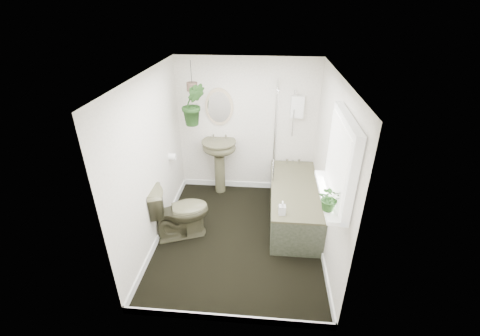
{
  "coord_description": "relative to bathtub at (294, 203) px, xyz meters",
  "views": [
    {
      "loc": [
        0.34,
        -3.63,
        3.08
      ],
      "look_at": [
        0.0,
        0.15,
        1.05
      ],
      "focal_mm": 24.0,
      "sensor_mm": 36.0,
      "label": 1
    }
  ],
  "objects": [
    {
      "name": "soap_bottle",
      "position": [
        -0.22,
        -0.69,
        0.39
      ],
      "size": [
        0.09,
        0.09,
        0.2
      ],
      "primitive_type": "imported",
      "rotation": [
        0.0,
        0.0,
        0.04
      ],
      "color": "#292424",
      "rests_on": "bathtub"
    },
    {
      "name": "wall_back",
      "position": [
        -0.8,
        0.91,
        0.86
      ],
      "size": [
        2.3,
        0.02,
        2.3
      ],
      "primitive_type": "cube",
      "color": "white",
      "rests_on": "ground"
    },
    {
      "name": "shower_box",
      "position": [
        0.0,
        0.84,
        1.26
      ],
      "size": [
        0.2,
        0.1,
        0.35
      ],
      "primitive_type": "cube",
      "color": "white",
      "rests_on": "wall_back"
    },
    {
      "name": "oval_mirror",
      "position": [
        -1.25,
        0.87,
        1.21
      ],
      "size": [
        0.46,
        0.03,
        0.62
      ],
      "primitive_type": "ellipsoid",
      "color": "tan",
      "rests_on": "wall_back"
    },
    {
      "name": "hanging_plant",
      "position": [
        -1.57,
        0.45,
        1.37
      ],
      "size": [
        0.42,
        0.37,
        0.65
      ],
      "primitive_type": "imported",
      "rotation": [
        0.0,
        0.0,
        0.25
      ],
      "color": "black",
      "rests_on": "ceiling"
    },
    {
      "name": "sill_plant",
      "position": [
        0.17,
        -1.5,
        1.09
      ],
      "size": [
        0.25,
        0.22,
        0.26
      ],
      "primitive_type": "imported",
      "rotation": [
        0.0,
        0.0,
        -0.09
      ],
      "color": "black",
      "rests_on": "window_sill"
    },
    {
      "name": "hanging_pot",
      "position": [
        -1.57,
        0.45,
        1.64
      ],
      "size": [
        0.16,
        0.16,
        0.12
      ],
      "primitive_type": "cylinder",
      "color": "#48362C",
      "rests_on": "ceiling"
    },
    {
      "name": "wall_sconce",
      "position": [
        -1.65,
        0.86,
        1.11
      ],
      "size": [
        0.04,
        0.04,
        0.22
      ],
      "primitive_type": "cylinder",
      "color": "black",
      "rests_on": "wall_back"
    },
    {
      "name": "bathtub",
      "position": [
        0.0,
        0.0,
        0.0
      ],
      "size": [
        0.72,
        1.72,
        0.58
      ],
      "primitive_type": null,
      "color": "#4C4A33",
      "rests_on": "floor"
    },
    {
      "name": "ceiling",
      "position": [
        -0.8,
        -0.5,
        2.02
      ],
      "size": [
        2.3,
        2.8,
        0.02
      ],
      "primitive_type": "cube",
      "color": "white",
      "rests_on": "ground"
    },
    {
      "name": "toilet",
      "position": [
        -1.64,
        -0.52,
        0.12
      ],
      "size": [
        0.92,
        0.72,
        0.83
      ],
      "primitive_type": "imported",
      "rotation": [
        0.0,
        0.0,
        1.93
      ],
      "color": "#4C4A33",
      "rests_on": "floor"
    },
    {
      "name": "window_recess",
      "position": [
        0.29,
        -1.2,
        1.36
      ],
      "size": [
        0.08,
        1.0,
        0.9
      ],
      "primitive_type": "cube",
      "color": "white",
      "rests_on": "wall_right"
    },
    {
      "name": "pedestal_sink",
      "position": [
        -1.25,
        0.72,
        0.2
      ],
      "size": [
        0.65,
        0.58,
        0.98
      ],
      "primitive_type": null,
      "rotation": [
        0.0,
        0.0,
        -0.18
      ],
      "color": "#4C4A33",
      "rests_on": "floor"
    },
    {
      "name": "window_blinds",
      "position": [
        0.24,
        -1.2,
        1.36
      ],
      "size": [
        0.01,
        0.86,
        0.76
      ],
      "primitive_type": "cube",
      "color": "white",
      "rests_on": "wall_right"
    },
    {
      "name": "window_sill",
      "position": [
        0.22,
        -1.2,
        0.94
      ],
      "size": [
        0.18,
        1.0,
        0.04
      ],
      "primitive_type": "cube",
      "color": "white",
      "rests_on": "wall_right"
    },
    {
      "name": "wall_left",
      "position": [
        -1.96,
        -0.5,
        0.86
      ],
      "size": [
        0.02,
        2.8,
        2.3
      ],
      "primitive_type": "cube",
      "color": "white",
      "rests_on": "ground"
    },
    {
      "name": "wall_front",
      "position": [
        -0.8,
        -1.91,
        0.86
      ],
      "size": [
        2.3,
        0.02,
        2.3
      ],
      "primitive_type": "cube",
      "color": "white",
      "rests_on": "ground"
    },
    {
      "name": "skirting",
      "position": [
        -0.8,
        -0.5,
        -0.24
      ],
      "size": [
        2.3,
        2.8,
        0.1
      ],
      "primitive_type": "cube",
      "color": "white",
      "rests_on": "floor"
    },
    {
      "name": "toilet_roll_holder",
      "position": [
        -1.9,
        0.2,
        0.61
      ],
      "size": [
        0.11,
        0.11,
        0.11
      ],
      "primitive_type": "cylinder",
      "rotation": [
        0.0,
        1.57,
        0.0
      ],
      "color": "white",
      "rests_on": "wall_left"
    },
    {
      "name": "wall_right",
      "position": [
        0.36,
        -0.5,
        0.86
      ],
      "size": [
        0.02,
        2.8,
        2.3
      ],
      "primitive_type": "cube",
      "color": "white",
      "rests_on": "ground"
    },
    {
      "name": "bath_screen",
      "position": [
        -0.33,
        0.49,
        0.99
      ],
      "size": [
        0.04,
        0.72,
        1.4
      ],
      "primitive_type": null,
      "color": "silver",
      "rests_on": "bathtub"
    },
    {
      "name": "floor",
      "position": [
        -0.8,
        -0.5,
        -0.3
      ],
      "size": [
        2.3,
        2.8,
        0.02
      ],
      "primitive_type": "cube",
      "color": "black",
      "rests_on": "ground"
    }
  ]
}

